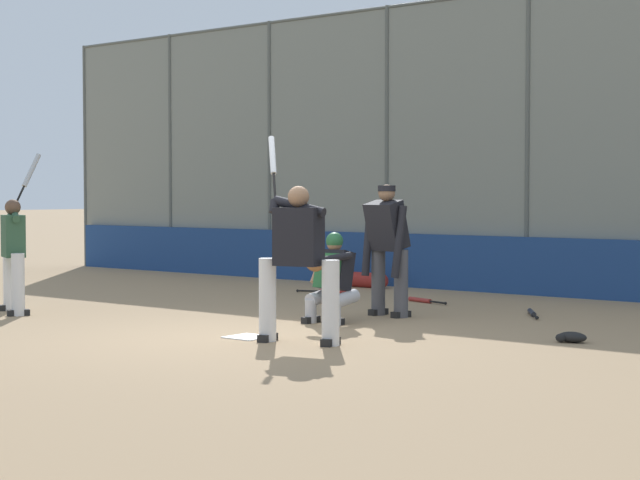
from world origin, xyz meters
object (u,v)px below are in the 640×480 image
Objects in this scene: equipment_bag_dugout_side at (357,279)px; batter_on_deck at (14,251)px; batter_at_plate at (298,258)px; catcher_behind_plate at (331,276)px; fielding_glove_on_dirt at (571,337)px; spare_bat_first_base_side at (423,300)px; umpire_home at (387,246)px; spare_bat_third_base_side at (331,292)px; spare_bat_by_padding at (532,313)px.

batter_on_deck is at bearing 78.70° from equipment_bag_dugout_side.
batter_at_plate is 1.78× the size of equipment_bag_dugout_side.
fielding_glove_on_dirt is (-3.06, -0.25, -0.52)m from catcher_behind_plate.
spare_bat_first_base_side is 2.50× the size of fielding_glove_on_dirt.
umpire_home is at bearing -119.98° from batter_on_deck.
batter_on_deck is at bearing 15.79° from fielding_glove_on_dirt.
catcher_behind_plate is at bearing 4.61° from fielding_glove_on_dirt.
spare_bat_first_base_side is (-3.52, -4.52, -0.79)m from batter_on_deck.
batter_on_deck is at bearing -131.62° from spare_bat_third_base_side.
catcher_behind_plate reaches higher than spare_bat_first_base_side.
spare_bat_by_padding is 2.31× the size of fielding_glove_on_dirt.
fielding_glove_on_dirt is at bearing -137.90° from batter_on_deck.
umpire_home is at bearing 131.49° from equipment_bag_dugout_side.
batter_on_deck reaches higher than equipment_bag_dugout_side.
equipment_bag_dugout_side is (2.91, -3.29, -0.79)m from umpire_home.
catcher_behind_plate is 3.50× the size of fielding_glove_on_dirt.
batter_at_plate reaches higher than spare_bat_first_base_side.
spare_bat_third_base_side is (2.37, -3.06, -0.54)m from catcher_behind_plate.
spare_bat_third_base_side is at bearing -51.01° from catcher_behind_plate.
batter_at_plate reaches higher than spare_bat_by_padding.
spare_bat_third_base_side is at bearing 9.32° from spare_bat_first_base_side.
batter_at_plate is 1.04× the size of batter_on_deck.
umpire_home is at bearing -96.88° from catcher_behind_plate.
catcher_behind_plate is (0.82, -1.61, -0.33)m from batter_at_plate.
spare_bat_third_base_side is (2.51, -2.05, -0.88)m from umpire_home.
catcher_behind_plate reaches higher than spare_bat_by_padding.
batter_at_plate reaches higher than fielding_glove_on_dirt.
umpire_home is 5.35× the size of fielding_glove_on_dirt.
umpire_home is 2.09m from spare_bat_by_padding.
batter_at_plate is at bearing 123.73° from spare_bat_first_base_side.
batter_at_plate reaches higher than equipment_bag_dugout_side.
spare_bat_first_base_side is at bearing -101.58° from batter_on_deck.
spare_bat_by_padding is at bearing -117.90° from batter_on_deck.
batter_on_deck reaches higher than catcher_behind_plate.
spare_bat_by_padding is (-0.76, -3.87, -0.88)m from batter_at_plate.
catcher_behind_plate is at bearing -75.32° from spare_bat_third_base_side.
equipment_bag_dugout_side is at bearing 31.46° from spare_bat_by_padding.
spare_bat_by_padding is 0.88× the size of spare_bat_third_base_side.
catcher_behind_plate is at bearing 116.92° from spare_bat_first_base_side.
spare_bat_by_padding is (-1.43, -1.25, -0.88)m from umpire_home.
fielding_glove_on_dirt is (-7.03, -1.99, -0.77)m from batter_on_deck.
umpire_home is 2.32× the size of spare_bat_by_padding.
catcher_behind_plate is 0.89× the size of equipment_bag_dugout_side.
fielding_glove_on_dirt is at bearing 145.20° from equipment_bag_dugout_side.
spare_bat_first_base_side is (0.46, -2.78, -0.54)m from catcher_behind_plate.
catcher_behind_plate is at bearing -130.02° from batter_on_deck.
fielding_glove_on_dirt reaches higher than spare_bat_third_base_side.
spare_bat_by_padding is at bearing 154.82° from equipment_bag_dugout_side.
fielding_glove_on_dirt is at bearing 161.81° from spare_bat_first_base_side.
umpire_home is 3.13m from fielding_glove_on_dirt.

